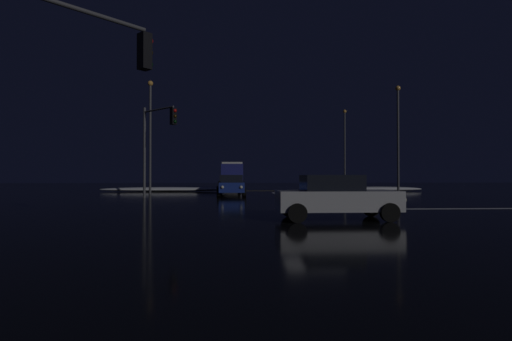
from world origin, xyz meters
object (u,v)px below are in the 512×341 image
Objects in this scene: sedan_black at (229,184)px; traffic_signal_nw at (156,135)px; streetlamp_right_far at (345,143)px; sedan_white at (232,182)px; box_truck at (232,174)px; traffic_signal_sw at (40,62)px; sedan_blue at (232,185)px; streetlamp_left_near at (150,129)px; streetlamp_right_near at (398,131)px; sedan_silver_crossing at (336,197)px.

traffic_signal_nw is at bearing -119.45° from sedan_black.
sedan_white is at bearing -149.38° from streetlamp_right_far.
box_truck reaches higher than sedan_black.
sedan_blue is at bearing 77.43° from traffic_signal_sw.
box_truck is 21.38m from traffic_signal_nw.
sedan_blue is 1.00× the size of sedan_white.
streetlamp_left_near is at bearing -131.07° from sedan_white.
streetlamp_right_near reaches higher than traffic_signal_sw.
streetlamp_right_near is (18.53, 23.03, 1.03)m from traffic_signal_sw.
traffic_signal_nw is (-4.97, -20.64, 2.52)m from box_truck.
streetlamp_right_near is (19.08, 6.19, 1.04)m from traffic_signal_nw.
sedan_silver_crossing is 0.47× the size of streetlamp_right_near.
traffic_signal_sw is at bearing -128.82° from streetlamp_right_near.
sedan_blue is 17.54m from box_truck.
streetlamp_right_far reaches higher than sedan_silver_crossing.
sedan_black is at bearing -92.64° from sedan_white.
streetlamp_left_near is at bearing -161.23° from sedan_black.
sedan_blue is 6.82m from traffic_signal_nw.
sedan_white is 0.70× the size of traffic_signal_nw.
streetlamp_left_near is at bearing 95.55° from traffic_signal_sw.
traffic_signal_nw reaches higher than traffic_signal_sw.
streetlamp_left_near is at bearing 118.85° from sedan_silver_crossing.
traffic_signal_sw is at bearing -99.42° from sedan_black.
traffic_signal_nw is at bearing -130.69° from streetlamp_right_far.
sedan_blue is 1.00× the size of sedan_silver_crossing.
streetlamp_right_far reaches higher than streetlamp_left_near.
sedan_white is at bearing 70.22° from traffic_signal_nw.
sedan_blue is 5.25m from sedan_black.
sedan_blue is at bearing 103.21° from sedan_silver_crossing.
box_truck is 0.90× the size of streetlamp_right_near.
box_truck is 37.83m from traffic_signal_sw.
sedan_black is 0.71× the size of traffic_signal_sw.
box_truck is 1.91× the size of sedan_silver_crossing.
streetlamp_right_far is (14.11, 1.55, 3.88)m from box_truck.
streetlamp_right_near is 16.00m from streetlamp_right_far.
traffic_signal_nw is 20.09m from streetlamp_right_near.
streetlamp_right_far reaches higher than sedan_black.
sedan_blue is at bearing -126.45° from streetlamp_right_far.
traffic_signal_sw reaches higher than sedan_blue.
sedan_silver_crossing is 22.03m from streetlamp_left_near.
sedan_silver_crossing is 22.00m from streetlamp_right_near.
streetlamp_left_near is at bearing 180.00° from streetlamp_right_near.
streetlamp_right_near is at bearing 61.23° from sedan_silver_crossing.
streetlamp_right_near is at bearing 0.00° from streetlamp_left_near.
sedan_black is 0.44× the size of streetlamp_right_far.
streetlamp_right_near is at bearing 12.27° from sedan_blue.
streetlamp_right_far is (19.08, 22.19, 1.36)m from traffic_signal_nw.
traffic_signal_sw is 23.17m from streetlamp_left_near.
streetlamp_left_near is 0.95× the size of streetlamp_right_far.
streetlamp_left_near reaches higher than sedan_white.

